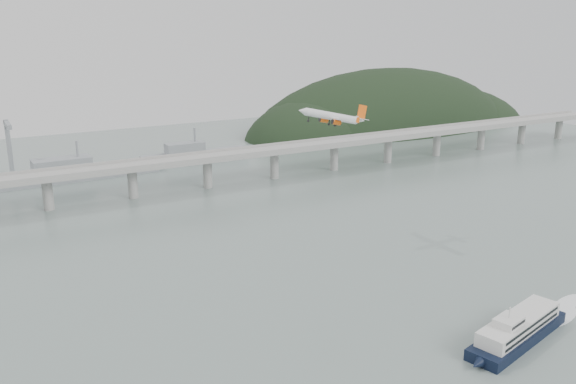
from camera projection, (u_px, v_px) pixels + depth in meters
ground at (360, 320)px, 228.01m from camera, size 900.00×900.00×0.00m
bridge at (176, 165)px, 390.42m from camera, size 800.00×22.00×23.90m
headland at (395, 143)px, 645.40m from camera, size 365.00×155.00×156.00m
ferry at (518, 329)px, 212.27m from camera, size 81.61×29.56×15.64m
airliner at (333, 117)px, 287.61m from camera, size 38.76×34.92×11.40m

